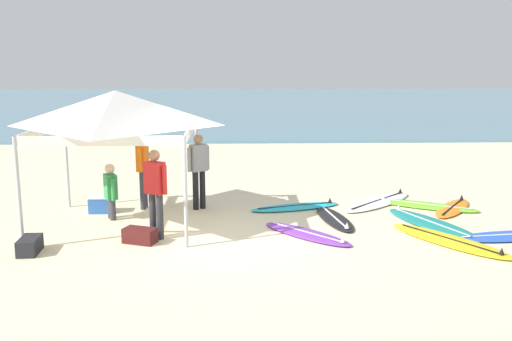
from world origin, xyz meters
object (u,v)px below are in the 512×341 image
(canopy_tent, at_px, (116,109))
(surfboard_purple, at_px, (307,234))
(surfboard_teal, at_px, (431,224))
(cooler_box, at_px, (101,204))
(person_grey, at_px, (199,166))
(gear_bag_by_pole, at_px, (30,245))
(surfboard_yellow, at_px, (449,240))
(surfboard_white, at_px, (378,202))
(surfboard_black, at_px, (335,219))
(surfboard_orange, at_px, (453,208))
(surfboard_blue, at_px, (510,236))
(surfboard_cyan, at_px, (296,207))
(person_orange, at_px, (143,166))
(surfboard_lime, at_px, (425,205))
(person_green, at_px, (111,189))
(person_red, at_px, (155,188))
(gear_bag_near_tent, at_px, (140,236))

(canopy_tent, height_order, surfboard_purple, canopy_tent)
(surfboard_teal, height_order, cooler_box, cooler_box)
(person_grey, xyz_separation_m, gear_bag_by_pole, (-2.80, -2.92, -0.85))
(canopy_tent, distance_m, surfboard_yellow, 6.91)
(surfboard_white, xyz_separation_m, surfboard_black, (-1.26, -1.43, 0.00))
(gear_bag_by_pole, bearing_deg, person_grey, 46.22)
(surfboard_black, bearing_deg, surfboard_orange, 15.88)
(surfboard_orange, height_order, surfboard_blue, same)
(surfboard_blue, xyz_separation_m, surfboard_cyan, (-3.89, 2.30, 0.00))
(surfboard_blue, bearing_deg, surfboard_black, 158.01)
(surfboard_teal, bearing_deg, person_orange, 165.86)
(cooler_box, bearing_deg, surfboard_lime, 1.89)
(surfboard_teal, height_order, surfboard_white, same)
(surfboard_lime, xyz_separation_m, person_orange, (-6.45, 0.07, 0.95))
(surfboard_cyan, distance_m, person_orange, 3.58)
(person_green, bearing_deg, surfboard_white, 10.87)
(person_red, bearing_deg, person_grey, 72.55)
(surfboard_blue, distance_m, person_green, 8.07)
(surfboard_cyan, relative_size, person_green, 1.84)
(surfboard_white, xyz_separation_m, person_red, (-4.85, -2.51, 0.95))
(surfboard_white, bearing_deg, person_orange, -176.90)
(canopy_tent, xyz_separation_m, gear_bag_near_tent, (0.58, -1.19, -2.25))
(surfboard_orange, height_order, surfboard_black, same)
(canopy_tent, relative_size, surfboard_purple, 1.58)
(gear_bag_near_tent, bearing_deg, surfboard_purple, 5.99)
(surfboard_black, bearing_deg, surfboard_yellow, -38.37)
(surfboard_blue, relative_size, gear_bag_by_pole, 4.00)
(surfboard_teal, distance_m, surfboard_cyan, 3.02)
(person_grey, relative_size, gear_bag_near_tent, 2.85)
(surfboard_blue, bearing_deg, surfboard_orange, 99.45)
(person_green, xyz_separation_m, cooler_box, (-0.36, 0.54, -0.46))
(surfboard_cyan, bearing_deg, surfboard_teal, -28.23)
(surfboard_orange, xyz_separation_m, person_grey, (-5.74, 0.25, 0.95))
(gear_bag_near_tent, bearing_deg, person_red, 44.02)
(person_green, bearing_deg, gear_bag_near_tent, -62.13)
(surfboard_black, bearing_deg, surfboard_blue, -21.99)
(surfboard_cyan, height_order, person_orange, person_orange)
(surfboard_teal, height_order, gear_bag_near_tent, gear_bag_near_tent)
(surfboard_orange, bearing_deg, surfboard_blue, -80.55)
(surfboard_black, distance_m, gear_bag_near_tent, 4.10)
(surfboard_white, xyz_separation_m, surfboard_yellow, (0.64, -2.94, -0.00))
(surfboard_yellow, bearing_deg, surfboard_cyan, 136.12)
(gear_bag_near_tent, xyz_separation_m, cooler_box, (-1.22, 2.17, 0.06))
(surfboard_purple, bearing_deg, canopy_tent, 167.06)
(surfboard_white, height_order, surfboard_cyan, same)
(person_grey, xyz_separation_m, gear_bag_near_tent, (-0.95, -2.41, -0.85))
(surfboard_orange, distance_m, surfboard_lime, 0.61)
(person_orange, xyz_separation_m, person_green, (-0.55, -0.86, -0.33))
(person_red, height_order, gear_bag_near_tent, person_red)
(person_red, distance_m, gear_bag_near_tent, 0.93)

